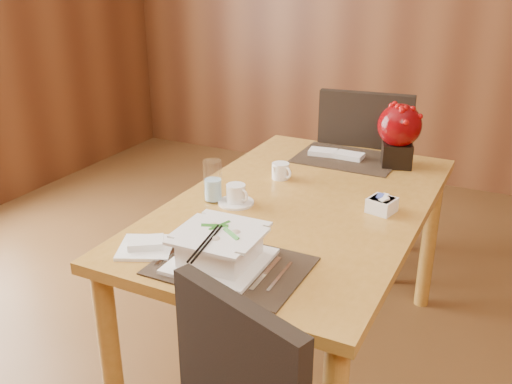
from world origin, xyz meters
The scene contains 12 objects.
dining_table centered at (0.00, 0.60, 0.65)m, with size 0.90×1.50×0.75m.
placemat_near centered at (0.00, 0.05, 0.75)m, with size 0.45×0.33×0.01m, color black.
placemat_far centered at (0.00, 1.15, 0.75)m, with size 0.45×0.33×0.01m, color black.
soup_setting centered at (-0.04, 0.05, 0.80)m, with size 0.28×0.28×0.11m.
coffee_cup centered at (-0.21, 0.47, 0.78)m, with size 0.14×0.14×0.08m.
water_glass centered at (-0.30, 0.46, 0.83)m, with size 0.07×0.07×0.16m, color white.
creamer_jug centered at (-0.17, 0.79, 0.78)m, with size 0.09×0.09×0.07m, color white, non-canonical shape.
sugar_caddy centered at (0.30, 0.64, 0.78)m, with size 0.09×0.09×0.05m, color white.
berry_decor centered at (0.22, 1.16, 0.91)m, with size 0.19×0.19×0.28m.
napkins_far centered at (-0.04, 1.15, 0.77)m, with size 0.25×0.09×0.02m, color white, non-canonical shape.
bread_plate centered at (-0.30, 0.03, 0.76)m, with size 0.17×0.17×0.01m, color white.
far_chair centered at (0.00, 1.50, 0.57)m, with size 0.53×0.53×1.02m.
Camera 1 is at (0.74, -1.25, 1.62)m, focal length 40.00 mm.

